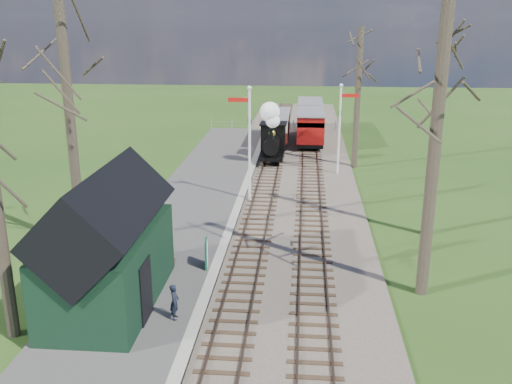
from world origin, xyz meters
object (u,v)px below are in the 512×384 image
Objects in this scene: semaphore_near at (248,136)px; locomotive at (272,135)px; station_shed at (108,246)px; red_carriage_b at (310,115)px; bench at (163,262)px; red_carriage_a at (310,127)px; sign_board at (206,253)px; coach at (277,126)px; person at (174,302)px; semaphore_far at (341,122)px.

locomotive is at bearing 85.05° from semaphore_near.
station_shed reaches higher than locomotive.
red_carriage_b is 29.49m from bench.
sign_board is (-4.15, -22.96, -0.76)m from red_carriage_a.
coach reaches higher than sign_board.
person is at bearing -94.97° from locomotive.
person is at bearing -94.98° from semaphore_near.
coach is 23.71m from sign_board.
sign_board is at bearing -98.30° from red_carriage_b.
station_shed is 1.10× the size of semaphore_far.
locomotive is at bearing -7.91° from person.
locomotive is at bearing 147.92° from semaphore_far.
semaphore_far reaches higher than locomotive.
semaphore_near reaches higher than locomotive.
semaphore_far is at bearing 68.24° from sign_board.
semaphore_far is 13.86m from red_carriage_b.
semaphore_far is 4.75× the size of person.
coach is 24.31m from bench.
bench is at bearing -99.89° from locomotive.
coach is at bearing -118.38° from red_carriage_b.
semaphore_near is 14.67m from red_carriage_a.
station_shed is 27.03m from red_carriage_a.
semaphore_far is 17.27m from bench.
red_carriage_b is at bearing 61.62° from coach.
bench is (-3.16, -24.09, -0.88)m from coach.
coach reaches higher than bench.
semaphore_far is 4.46× the size of bench.
sign_board is at bearing -7.77° from person.
red_carriage_a reaches higher than sign_board.
semaphore_far reaches higher than red_carriage_a.
station_shed is 32.37m from red_carriage_b.
semaphore_near is 5.16× the size of person.
sign_board is (-0.78, -8.84, -2.86)m from semaphore_near.
person is at bearing -70.80° from bench.
semaphore_near is 1.50× the size of locomotive.
coach is at bearing -6.85° from person.
semaphore_far reaches higher than station_shed.
red_carriage_a is 4.65× the size of sign_board.
sign_board is (-1.55, -23.65, -0.66)m from coach.
red_carriage_b is 4.65× the size of sign_board.
red_carriage_a is (3.37, 14.12, -2.10)m from semaphore_near.
red_carriage_b is at bearing 78.73° from bench.
red_carriage_a and red_carriage_b have the same top height.
red_carriage_a is at bearing 75.21° from station_shed.
semaphore_near is 0.94× the size of coach.
red_carriage_b reaches higher than sign_board.
bench is 3.85m from person.
bench is (1.14, 2.72, -1.73)m from station_shed.
person is (-1.88, -21.66, -1.13)m from locomotive.
locomotive reaches higher than person.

